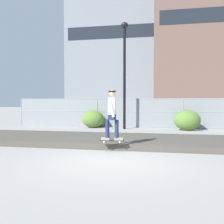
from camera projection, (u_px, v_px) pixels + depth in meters
ground_plane at (110, 161)px, 7.05m from camera, size 120.00×120.00×0.00m
gravel_berm at (125, 140)px, 10.18m from camera, size 15.25×3.35×0.21m
skateboard at (112, 141)px, 8.38m from camera, size 0.82×0.27×0.07m
skater at (112, 112)px, 8.34m from camera, size 0.73×0.60×1.66m
chain_fence at (138, 113)px, 16.14m from camera, size 16.35×0.06×1.85m
street_lamp at (124, 62)px, 15.20m from camera, size 0.44×0.44×6.38m
parked_car_near at (94, 112)px, 19.71m from camera, size 4.49×2.12×1.66m
parked_car_mid at (183, 113)px, 18.40m from camera, size 4.50×2.15×1.66m
library_building at (120, 52)px, 54.20m from camera, size 21.07×10.54×24.33m
office_block at (215, 43)px, 48.81m from camera, size 23.00×14.12×25.90m
shrub_left at (93, 119)px, 16.13m from camera, size 1.41×1.16×1.09m
shrub_center at (187, 120)px, 14.61m from camera, size 1.50×1.23×1.16m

